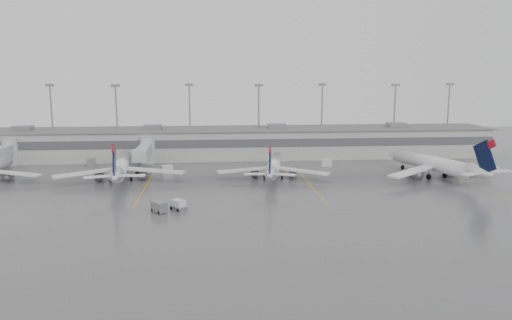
{
  "coord_description": "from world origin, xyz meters",
  "views": [
    {
      "loc": [
        -2.96,
        -82.43,
        23.74
      ],
      "look_at": [
        6.13,
        24.0,
        5.0
      ],
      "focal_mm": 35.0,
      "sensor_mm": 36.0,
      "label": 1
    }
  ],
  "objects": [
    {
      "name": "cone_b",
      "position": [
        -24.67,
        35.55,
        0.35
      ],
      "size": [
        0.44,
        0.44,
        0.71
      ],
      "primitive_type": "cone",
      "color": "#E84404",
      "rests_on": "ground"
    },
    {
      "name": "light_masts",
      "position": [
        0.0,
        63.75,
        12.03
      ],
      "size": [
        142.4,
        8.0,
        20.6
      ],
      "color": "gray",
      "rests_on": "ground"
    },
    {
      "name": "gse_uld_b",
      "position": [
        -14.29,
        36.69,
        0.9
      ],
      "size": [
        2.94,
        2.41,
        1.8
      ],
      "primitive_type": "cube",
      "rotation": [
        0.0,
        0.0,
        0.32
      ],
      "color": "silver",
      "rests_on": "ground"
    },
    {
      "name": "stand_markings",
      "position": [
        -0.0,
        24.0,
        0.01
      ],
      "size": [
        105.25,
        40.0,
        0.01
      ],
      "color": "#D2970C",
      "rests_on": "ground"
    },
    {
      "name": "gse_uld_c",
      "position": [
        25.93,
        41.68,
        0.94
      ],
      "size": [
        3.05,
        2.45,
        1.89
      ],
      "primitive_type": "cube",
      "rotation": [
        0.0,
        0.0,
        -0.29
      ],
      "color": "silver",
      "rests_on": "ground"
    },
    {
      "name": "jet_mid_left",
      "position": [
        -23.69,
        28.47,
        3.21
      ],
      "size": [
        28.35,
        31.9,
        10.32
      ],
      "rotation": [
        0.0,
        0.0,
        0.09
      ],
      "color": "silver",
      "rests_on": "ground"
    },
    {
      "name": "jet_bridge_right",
      "position": [
        -20.5,
        45.72,
        3.87
      ],
      "size": [
        4.0,
        17.2,
        7.0
      ],
      "color": "#A6A9AB",
      "rests_on": "ground"
    },
    {
      "name": "jet_bridge_left",
      "position": [
        -55.5,
        45.72,
        3.87
      ],
      "size": [
        4.0,
        17.2,
        7.0
      ],
      "color": "#A6A9AB",
      "rests_on": "ground"
    },
    {
      "name": "terminal",
      "position": [
        -0.01,
        57.98,
        4.17
      ],
      "size": [
        152.0,
        17.0,
        9.45
      ],
      "color": "#9B9B96",
      "rests_on": "ground"
    },
    {
      "name": "baggage_cart",
      "position": [
        -12.52,
        1.78,
        0.97
      ],
      "size": [
        3.12,
        3.3,
        1.87
      ],
      "rotation": [
        0.0,
        0.0,
        0.69
      ],
      "color": "slate",
      "rests_on": "ground"
    },
    {
      "name": "jet_far_right",
      "position": [
        47.24,
        24.94,
        3.38
      ],
      "size": [
        28.73,
        32.69,
        10.89
      ],
      "rotation": [
        0.0,
        0.0,
        0.3
      ],
      "color": "silver",
      "rests_on": "ground"
    },
    {
      "name": "cone_d",
      "position": [
        52.12,
        33.1,
        0.36
      ],
      "size": [
        0.46,
        0.46,
        0.73
      ],
      "primitive_type": "cone",
      "color": "#E84404",
      "rests_on": "ground"
    },
    {
      "name": "cone_c",
      "position": [
        14.2,
        35.56,
        0.35
      ],
      "size": [
        0.44,
        0.44,
        0.7
      ],
      "primitive_type": "cone",
      "color": "#E84404",
      "rests_on": "ground"
    },
    {
      "name": "baggage_tug",
      "position": [
        -9.32,
        2.98,
        0.71
      ],
      "size": [
        3.14,
        3.29,
        1.83
      ],
      "rotation": [
        0.0,
        0.0,
        0.69
      ],
      "color": "silver",
      "rests_on": "ground"
    },
    {
      "name": "jet_mid_right",
      "position": [
        10.45,
        28.08,
        2.88
      ],
      "size": [
        25.12,
        28.4,
        9.26
      ],
      "rotation": [
        0.0,
        0.0,
        -0.18
      ],
      "color": "silver",
      "rests_on": "ground"
    },
    {
      "name": "ground",
      "position": [
        0.0,
        0.0,
        0.0
      ],
      "size": [
        260.0,
        260.0,
        0.0
      ],
      "primitive_type": "plane",
      "color": "#4F4F51",
      "rests_on": "ground"
    },
    {
      "name": "gse_loader",
      "position": [
        -34.24,
        45.79,
        0.99
      ],
      "size": [
        2.55,
        3.49,
        1.98
      ],
      "primitive_type": "cube",
      "rotation": [
        0.0,
        0.0,
        0.19
      ],
      "color": "slate",
      "rests_on": "ground"
    }
  ]
}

